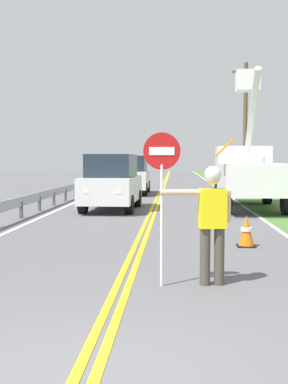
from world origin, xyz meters
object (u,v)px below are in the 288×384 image
object	(u,v)px
utility_bucket_truck	(248,172)
oncoming_suv_nearest	(112,182)
oncoming_suv_second	(131,175)
flagger_worker	(212,217)
stop_sign_paddle	(162,174)
utility_pole_mid	(245,123)
traffic_cone_lead	(246,231)

from	to	relation	value
utility_bucket_truck	oncoming_suv_nearest	world-z (taller)	utility_bucket_truck
oncoming_suv_nearest	oncoming_suv_second	size ratio (longest dim) A/B	1.01
flagger_worker	stop_sign_paddle	size ratio (longest dim) A/B	0.78
stop_sign_paddle	utility_pole_mid	bearing A→B (deg)	79.81
flagger_worker	utility_pole_mid	size ratio (longest dim) A/B	0.22
flagger_worker	utility_bucket_truck	size ratio (longest dim) A/B	0.27
utility_bucket_truck	utility_pole_mid	bearing A→B (deg)	82.84
utility_bucket_truck	utility_pole_mid	size ratio (longest dim) A/B	0.83
utility_bucket_truck	traffic_cone_lead	world-z (taller)	utility_bucket_truck
utility_bucket_truck	traffic_cone_lead	xyz separation A→B (m)	(-1.30, -9.16, -1.08)
flagger_worker	oncoming_suv_second	size ratio (longest dim) A/B	0.40
utility_bucket_truck	utility_pole_mid	world-z (taller)	utility_pole_mid
stop_sign_paddle	oncoming_suv_nearest	size ratio (longest dim) A/B	0.50
flagger_worker	oncoming_suv_nearest	distance (m)	11.82
oncoming_suv_nearest	utility_pole_mid	world-z (taller)	utility_pole_mid
oncoming_suv_nearest	flagger_worker	bearing A→B (deg)	-75.67
flagger_worker	oncoming_suv_second	xyz separation A→B (m)	(-2.94, 20.21, 0.01)
utility_bucket_truck	oncoming_suv_nearest	distance (m)	5.40
flagger_worker	oncoming_suv_second	world-z (taller)	oncoming_suv_second
utility_bucket_truck	flagger_worker	bearing A→B (deg)	-100.37
stop_sign_paddle	traffic_cone_lead	world-z (taller)	stop_sign_paddle
utility_pole_mid	traffic_cone_lead	bearing A→B (deg)	-97.53
flagger_worker	traffic_cone_lead	size ratio (longest dim) A/B	2.61
traffic_cone_lead	oncoming_suv_second	bearing A→B (deg)	103.33
traffic_cone_lead	flagger_worker	bearing A→B (deg)	-106.11
utility_bucket_truck	utility_pole_mid	distance (m)	14.87
utility_pole_mid	traffic_cone_lead	world-z (taller)	utility_pole_mid
flagger_worker	stop_sign_paddle	xyz separation A→B (m)	(-0.76, -0.11, 0.66)
utility_bucket_truck	oncoming_suv_second	distance (m)	9.19
oncoming_suv_nearest	traffic_cone_lead	world-z (taller)	oncoming_suv_nearest
oncoming_suv_second	flagger_worker	bearing A→B (deg)	-81.72
stop_sign_paddle	oncoming_suv_nearest	distance (m)	11.78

